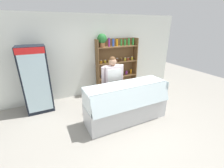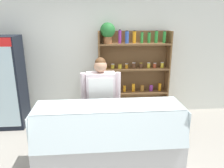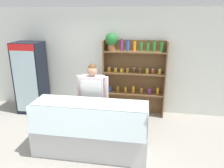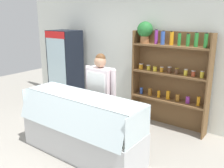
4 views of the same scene
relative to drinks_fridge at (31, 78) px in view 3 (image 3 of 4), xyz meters
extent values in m
plane|color=gray|center=(1.88, -1.63, -0.93)|extent=(12.00, 12.00, 0.00)
cube|color=silver|center=(1.88, 0.50, 0.42)|extent=(6.80, 0.10, 2.70)
cube|color=black|center=(0.00, 0.01, 0.00)|extent=(0.70, 0.59, 1.87)
cube|color=silver|center=(0.00, -0.29, 0.00)|extent=(0.62, 0.01, 1.67)
cube|color=red|center=(0.00, -0.30, 0.84)|extent=(0.66, 0.01, 0.16)
cylinder|color=purple|center=(-0.19, -0.23, -0.59)|extent=(0.06, 0.06, 0.20)
cylinder|color=#9E6623|center=(0.00, -0.23, -0.58)|extent=(0.06, 0.06, 0.21)
cylinder|color=#3356B2|center=(0.19, -0.23, -0.58)|extent=(0.06, 0.06, 0.20)
cylinder|color=purple|center=(-0.19, -0.23, -0.10)|extent=(0.06, 0.06, 0.18)
cylinder|color=#3356B2|center=(0.00, -0.23, -0.12)|extent=(0.06, 0.06, 0.15)
cylinder|color=silver|center=(0.19, -0.23, -0.12)|extent=(0.05, 0.05, 0.15)
cylinder|color=#2D8C38|center=(-0.22, -0.23, 0.38)|extent=(0.06, 0.06, 0.17)
cylinder|color=#3356B2|center=(-0.07, -0.23, 0.39)|extent=(0.05, 0.05, 0.20)
cylinder|color=orange|center=(0.07, -0.23, 0.38)|extent=(0.05, 0.05, 0.17)
cylinder|color=#3356B2|center=(0.22, -0.23, 0.39)|extent=(0.06, 0.06, 0.20)
cube|color=brown|center=(2.67, 0.37, 0.03)|extent=(1.55, 0.02, 1.92)
cube|color=brown|center=(1.91, 0.23, 0.03)|extent=(0.03, 0.28, 1.92)
cube|color=brown|center=(3.44, 0.23, 0.03)|extent=(0.03, 0.28, 1.92)
cube|color=brown|center=(2.67, 0.23, -0.36)|extent=(1.49, 0.28, 0.04)
cube|color=brown|center=(2.67, 0.23, 0.18)|extent=(1.49, 0.28, 0.04)
cube|color=brown|center=(2.67, 0.23, 0.72)|extent=(1.49, 0.28, 0.04)
cylinder|color=#996038|center=(2.10, 0.23, 0.81)|extent=(0.18, 0.18, 0.14)
sphere|color=#236C2D|center=(2.10, 0.23, 1.01)|extent=(0.31, 0.31, 0.31)
cylinder|color=purple|center=(2.35, 0.23, 0.88)|extent=(0.07, 0.07, 0.27)
cylinder|color=black|center=(2.35, 0.23, 1.02)|extent=(0.04, 0.04, 0.02)
cylinder|color=#3356B2|center=(2.50, 0.21, 0.87)|extent=(0.08, 0.08, 0.25)
cylinder|color=black|center=(2.50, 0.23, 1.00)|extent=(0.05, 0.05, 0.02)
cylinder|color=orange|center=(2.66, 0.25, 0.86)|extent=(0.07, 0.07, 0.25)
cylinder|color=black|center=(2.66, 0.23, 1.00)|extent=(0.05, 0.05, 0.02)
cylinder|color=#2D8C38|center=(2.82, 0.23, 0.85)|extent=(0.06, 0.06, 0.23)
cylinder|color=black|center=(2.82, 0.23, 0.97)|extent=(0.04, 0.04, 0.02)
cylinder|color=#2D8C38|center=(2.98, 0.25, 0.85)|extent=(0.07, 0.07, 0.22)
cylinder|color=black|center=(2.98, 0.23, 0.97)|extent=(0.04, 0.04, 0.02)
cylinder|color=#2D8C38|center=(3.13, 0.24, 0.86)|extent=(0.07, 0.07, 0.25)
cylinder|color=black|center=(3.13, 0.23, 0.99)|extent=(0.05, 0.05, 0.02)
cylinder|color=#2D8C38|center=(3.31, 0.22, 0.86)|extent=(0.07, 0.07, 0.24)
cylinder|color=black|center=(3.31, 0.23, 0.99)|extent=(0.04, 0.04, 0.02)
cylinder|color=orange|center=(2.04, 0.22, 0.25)|extent=(0.09, 0.09, 0.10)
cylinder|color=silver|center=(2.04, 0.23, 0.31)|extent=(0.09, 0.09, 0.01)
cylinder|color=yellow|center=(2.21, 0.25, 0.25)|extent=(0.07, 0.07, 0.09)
cylinder|color=silver|center=(2.21, 0.23, 0.30)|extent=(0.08, 0.08, 0.01)
cylinder|color=yellow|center=(2.37, 0.22, 0.24)|extent=(0.08, 0.08, 0.08)
cylinder|color=gold|center=(2.37, 0.23, 0.29)|extent=(0.08, 0.08, 0.01)
cylinder|color=orange|center=(2.51, 0.22, 0.25)|extent=(0.07, 0.07, 0.09)
cylinder|color=silver|center=(2.51, 0.23, 0.30)|extent=(0.07, 0.07, 0.01)
cylinder|color=brown|center=(2.67, 0.23, 0.26)|extent=(0.08, 0.08, 0.11)
cylinder|color=silver|center=(2.67, 0.23, 0.32)|extent=(0.08, 0.08, 0.01)
cylinder|color=brown|center=(2.82, 0.21, 0.25)|extent=(0.07, 0.07, 0.10)
cylinder|color=gold|center=(2.82, 0.23, 0.31)|extent=(0.07, 0.07, 0.01)
cylinder|color=yellow|center=(3.00, 0.22, 0.25)|extent=(0.07, 0.07, 0.11)
cylinder|color=silver|center=(3.00, 0.23, 0.31)|extent=(0.07, 0.07, 0.01)
cylinder|color=#BF4C2D|center=(3.14, 0.24, 0.25)|extent=(0.07, 0.07, 0.10)
cylinder|color=silver|center=(3.14, 0.23, 0.30)|extent=(0.07, 0.07, 0.01)
cylinder|color=yellow|center=(3.30, 0.22, 0.26)|extent=(0.07, 0.07, 0.11)
cylinder|color=silver|center=(3.30, 0.23, 0.32)|extent=(0.07, 0.07, 0.01)
cube|color=#3356B2|center=(2.07, 0.23, -0.27)|extent=(0.06, 0.04, 0.13)
cube|color=#9E6623|center=(2.27, 0.23, -0.26)|extent=(0.07, 0.04, 0.15)
cube|color=orange|center=(2.47, 0.23, -0.27)|extent=(0.05, 0.04, 0.14)
cube|color=orange|center=(2.67, 0.23, -0.25)|extent=(0.07, 0.04, 0.17)
cube|color=#9E6623|center=(2.88, 0.23, -0.27)|extent=(0.07, 0.04, 0.14)
cube|color=purple|center=(3.08, 0.23, -0.27)|extent=(0.07, 0.05, 0.13)
cube|color=orange|center=(3.28, 0.23, -0.25)|extent=(0.06, 0.04, 0.17)
cube|color=silver|center=(2.00, -1.56, -0.66)|extent=(2.12, 0.69, 0.55)
cube|color=white|center=(2.00, -1.56, -0.36)|extent=(2.06, 0.63, 0.03)
cube|color=silver|center=(2.00, -1.89, -0.16)|extent=(2.08, 0.16, 0.47)
cube|color=silver|center=(2.00, -1.51, 0.07)|extent=(2.08, 0.53, 0.01)
cube|color=silver|center=(0.95, -1.56, -0.16)|extent=(0.01, 0.65, 0.45)
cube|color=silver|center=(3.05, -1.56, -0.16)|extent=(0.01, 0.65, 0.45)
cube|color=tan|center=(1.16, -1.48, -0.32)|extent=(0.16, 0.12, 0.05)
cube|color=white|center=(1.16, -1.69, -0.32)|extent=(0.05, 0.03, 0.02)
cube|color=tan|center=(1.50, -1.48, -0.33)|extent=(0.16, 0.12, 0.04)
cube|color=white|center=(1.50, -1.69, -0.32)|extent=(0.05, 0.03, 0.02)
cube|color=beige|center=(1.83, -1.48, -0.32)|extent=(0.16, 0.13, 0.06)
cube|color=white|center=(1.83, -1.69, -0.32)|extent=(0.05, 0.03, 0.02)
cube|color=tan|center=(2.16, -1.48, -0.33)|extent=(0.17, 0.13, 0.04)
cube|color=white|center=(2.16, -1.69, -0.32)|extent=(0.05, 0.03, 0.02)
cube|color=tan|center=(2.50, -1.48, -0.32)|extent=(0.16, 0.14, 0.05)
cube|color=white|center=(2.50, -1.69, -0.32)|extent=(0.05, 0.03, 0.02)
cube|color=tan|center=(2.83, -1.48, -0.33)|extent=(0.16, 0.13, 0.04)
cube|color=white|center=(2.83, -1.69, -0.32)|extent=(0.05, 0.03, 0.02)
cylinder|color=tan|center=(1.12, -1.67, -0.29)|extent=(0.16, 0.14, 0.12)
cylinder|color=tan|center=(1.34, -1.67, -0.28)|extent=(0.17, 0.16, 0.14)
cylinder|color=#C1706B|center=(1.56, -1.67, -0.29)|extent=(0.21, 0.15, 0.12)
cylinder|color=white|center=(2.53, -1.64, -0.25)|extent=(0.07, 0.07, 0.19)
cylinder|color=white|center=(2.63, -1.64, -0.24)|extent=(0.07, 0.07, 0.21)
cylinder|color=#383D51|center=(1.80, -0.95, -0.57)|extent=(0.13, 0.13, 0.73)
cylinder|color=#383D51|center=(2.01, -0.95, -0.57)|extent=(0.13, 0.13, 0.73)
cube|color=silver|center=(1.90, -0.95, 0.11)|extent=(0.47, 0.24, 0.61)
cube|color=white|center=(1.90, -1.08, -0.22)|extent=(0.39, 0.01, 1.13)
cylinder|color=silver|center=(1.62, -0.95, 0.14)|extent=(0.09, 0.09, 0.55)
cylinder|color=silver|center=(2.19, -0.95, 0.14)|extent=(0.09, 0.09, 0.55)
sphere|color=tan|center=(1.90, -0.95, 0.52)|extent=(0.21, 0.21, 0.21)
sphere|color=brown|center=(1.90, -0.94, 0.57)|extent=(0.18, 0.18, 0.18)
camera|label=1|loc=(0.18, -4.44, 1.43)|focal=24.00mm
camera|label=2|loc=(1.80, -4.38, 1.27)|focal=35.00mm
camera|label=3|loc=(2.98, -5.06, 1.63)|focal=35.00mm
camera|label=4|loc=(4.58, -4.23, 1.30)|focal=40.00mm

